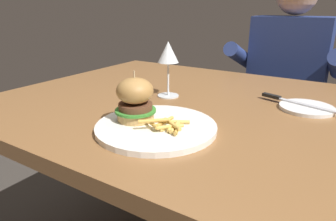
{
  "coord_description": "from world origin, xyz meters",
  "views": [
    {
      "loc": [
        0.39,
        -0.81,
        1.03
      ],
      "look_at": [
        0.02,
        -0.22,
        0.78
      ],
      "focal_mm": 32.0,
      "sensor_mm": 36.0,
      "label": 1
    }
  ],
  "objects_px": {
    "main_plate": "(155,127)",
    "table_knife": "(291,101)",
    "burger_sandwich": "(135,99)",
    "bread_plate": "(307,108)",
    "diner_person": "(283,100)",
    "wine_glass": "(168,55)"
  },
  "relations": [
    {
      "from": "main_plate",
      "to": "table_knife",
      "type": "height_order",
      "value": "table_knife"
    },
    {
      "from": "burger_sandwich",
      "to": "bread_plate",
      "type": "distance_m",
      "value": 0.51
    },
    {
      "from": "burger_sandwich",
      "to": "bread_plate",
      "type": "xyz_separation_m",
      "value": [
        0.35,
        0.36,
        -0.06
      ]
    },
    {
      "from": "bread_plate",
      "to": "main_plate",
      "type": "bearing_deg",
      "value": -128.97
    },
    {
      "from": "main_plate",
      "to": "bread_plate",
      "type": "bearing_deg",
      "value": 51.03
    },
    {
      "from": "burger_sandwich",
      "to": "diner_person",
      "type": "distance_m",
      "value": 1.07
    },
    {
      "from": "main_plate",
      "to": "table_knife",
      "type": "xyz_separation_m",
      "value": [
        0.24,
        0.38,
        0.01
      ]
    },
    {
      "from": "bread_plate",
      "to": "table_knife",
      "type": "height_order",
      "value": "table_knife"
    },
    {
      "from": "main_plate",
      "to": "burger_sandwich",
      "type": "bearing_deg",
      "value": -179.08
    },
    {
      "from": "main_plate",
      "to": "bread_plate",
      "type": "xyz_separation_m",
      "value": [
        0.29,
        0.36,
        -0.0
      ]
    },
    {
      "from": "wine_glass",
      "to": "table_knife",
      "type": "relative_size",
      "value": 0.8
    },
    {
      "from": "main_plate",
      "to": "bread_plate",
      "type": "relative_size",
      "value": 1.92
    },
    {
      "from": "main_plate",
      "to": "diner_person",
      "type": "xyz_separation_m",
      "value": [
        0.1,
        1.02,
        -0.18
      ]
    },
    {
      "from": "wine_glass",
      "to": "table_knife",
      "type": "bearing_deg",
      "value": 17.77
    },
    {
      "from": "burger_sandwich",
      "to": "table_knife",
      "type": "height_order",
      "value": "burger_sandwich"
    },
    {
      "from": "diner_person",
      "to": "main_plate",
      "type": "bearing_deg",
      "value": -95.79
    },
    {
      "from": "wine_glass",
      "to": "main_plate",
      "type": "bearing_deg",
      "value": -64.36
    },
    {
      "from": "burger_sandwich",
      "to": "table_knife",
      "type": "bearing_deg",
      "value": 51.46
    },
    {
      "from": "main_plate",
      "to": "diner_person",
      "type": "bearing_deg",
      "value": 84.21
    },
    {
      "from": "bread_plate",
      "to": "table_knife",
      "type": "relative_size",
      "value": 0.68
    },
    {
      "from": "diner_person",
      "to": "burger_sandwich",
      "type": "bearing_deg",
      "value": -98.94
    },
    {
      "from": "wine_glass",
      "to": "bread_plate",
      "type": "bearing_deg",
      "value": 13.88
    }
  ]
}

